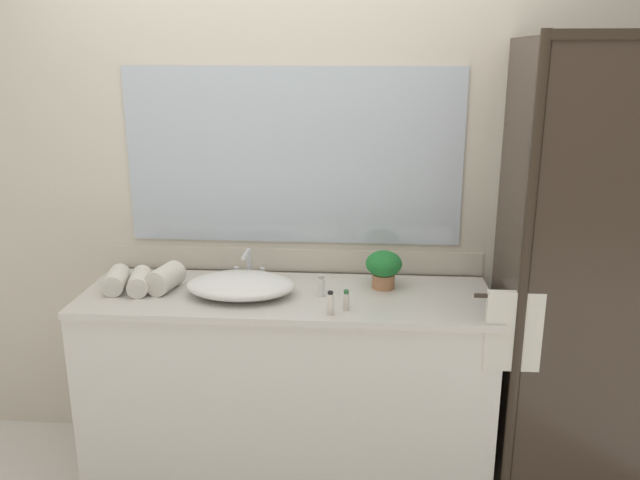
{
  "coord_description": "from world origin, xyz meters",
  "views": [
    {
      "loc": [
        0.35,
        -2.66,
        1.91
      ],
      "look_at": [
        0.15,
        0.0,
        1.15
      ],
      "focal_mm": 36.47,
      "sensor_mm": 36.0,
      "label": 1
    }
  ],
  "objects_px": {
    "faucet": "(249,269)",
    "amenity_bottle_body_wash": "(346,301)",
    "rolled_towel_near_edge": "(116,280)",
    "rolled_towel_far_edge": "(165,278)",
    "potted_plant": "(384,267)",
    "rolled_towel_middle": "(140,281)",
    "sink_basin": "(241,285)",
    "amenity_bottle_lotion": "(321,286)",
    "amenity_bottle_shampoo": "(330,303)"
  },
  "relations": [
    {
      "from": "amenity_bottle_shampoo",
      "to": "amenity_bottle_body_wash",
      "type": "relative_size",
      "value": 1.14
    },
    {
      "from": "faucet",
      "to": "amenity_bottle_lotion",
      "type": "bearing_deg",
      "value": -27.49
    },
    {
      "from": "sink_basin",
      "to": "amenity_bottle_lotion",
      "type": "distance_m",
      "value": 0.35
    },
    {
      "from": "amenity_bottle_shampoo",
      "to": "rolled_towel_middle",
      "type": "height_order",
      "value": "amenity_bottle_shampoo"
    },
    {
      "from": "faucet",
      "to": "rolled_towel_near_edge",
      "type": "height_order",
      "value": "faucet"
    },
    {
      "from": "potted_plant",
      "to": "rolled_towel_middle",
      "type": "xyz_separation_m",
      "value": [
        -1.08,
        -0.13,
        -0.05
      ]
    },
    {
      "from": "amenity_bottle_lotion",
      "to": "rolled_towel_far_edge",
      "type": "xyz_separation_m",
      "value": [
        -0.7,
        0.02,
        0.01
      ]
    },
    {
      "from": "sink_basin",
      "to": "rolled_towel_middle",
      "type": "bearing_deg",
      "value": 178.44
    },
    {
      "from": "rolled_towel_far_edge",
      "to": "faucet",
      "type": "bearing_deg",
      "value": 24.88
    },
    {
      "from": "potted_plant",
      "to": "amenity_bottle_body_wash",
      "type": "xyz_separation_m",
      "value": [
        -0.16,
        -0.28,
        -0.06
      ]
    },
    {
      "from": "rolled_towel_middle",
      "to": "rolled_towel_far_edge",
      "type": "relative_size",
      "value": 1.09
    },
    {
      "from": "sink_basin",
      "to": "amenity_bottle_lotion",
      "type": "relative_size",
      "value": 5.0
    },
    {
      "from": "faucet",
      "to": "amenity_bottle_lotion",
      "type": "height_order",
      "value": "faucet"
    },
    {
      "from": "sink_basin",
      "to": "amenity_bottle_body_wash",
      "type": "relative_size",
      "value": 5.47
    },
    {
      "from": "amenity_bottle_shampoo",
      "to": "rolled_towel_near_edge",
      "type": "relative_size",
      "value": 0.52
    },
    {
      "from": "amenity_bottle_shampoo",
      "to": "potted_plant",
      "type": "bearing_deg",
      "value": 56.53
    },
    {
      "from": "rolled_towel_near_edge",
      "to": "rolled_towel_far_edge",
      "type": "relative_size",
      "value": 1.07
    },
    {
      "from": "amenity_bottle_body_wash",
      "to": "amenity_bottle_lotion",
      "type": "bearing_deg",
      "value": 127.29
    },
    {
      "from": "amenity_bottle_lotion",
      "to": "sink_basin",
      "type": "bearing_deg",
      "value": -178.13
    },
    {
      "from": "amenity_bottle_shampoo",
      "to": "amenity_bottle_body_wash",
      "type": "xyz_separation_m",
      "value": [
        0.06,
        0.05,
        -0.01
      ]
    },
    {
      "from": "amenity_bottle_shampoo",
      "to": "rolled_towel_middle",
      "type": "bearing_deg",
      "value": 166.59
    },
    {
      "from": "faucet",
      "to": "amenity_bottle_lotion",
      "type": "distance_m",
      "value": 0.4
    },
    {
      "from": "faucet",
      "to": "rolled_towel_middle",
      "type": "bearing_deg",
      "value": -158.21
    },
    {
      "from": "sink_basin",
      "to": "amenity_bottle_body_wash",
      "type": "bearing_deg",
      "value": -16.53
    },
    {
      "from": "faucet",
      "to": "rolled_towel_middle",
      "type": "distance_m",
      "value": 0.49
    },
    {
      "from": "amenity_bottle_lotion",
      "to": "rolled_towel_middle",
      "type": "xyz_separation_m",
      "value": [
        -0.81,
        0.0,
        0.0
      ]
    },
    {
      "from": "rolled_towel_near_edge",
      "to": "amenity_bottle_shampoo",
      "type": "bearing_deg",
      "value": -12.36
    },
    {
      "from": "potted_plant",
      "to": "rolled_towel_far_edge",
      "type": "bearing_deg",
      "value": -173.84
    },
    {
      "from": "sink_basin",
      "to": "potted_plant",
      "type": "height_order",
      "value": "potted_plant"
    },
    {
      "from": "potted_plant",
      "to": "amenity_bottle_body_wash",
      "type": "height_order",
      "value": "potted_plant"
    },
    {
      "from": "faucet",
      "to": "amenity_bottle_body_wash",
      "type": "xyz_separation_m",
      "value": [
        0.47,
        -0.33,
        -0.01
      ]
    },
    {
      "from": "rolled_towel_near_edge",
      "to": "rolled_towel_middle",
      "type": "bearing_deg",
      "value": -3.9
    },
    {
      "from": "sink_basin",
      "to": "rolled_towel_middle",
      "type": "relative_size",
      "value": 2.41
    },
    {
      "from": "amenity_bottle_body_wash",
      "to": "amenity_bottle_shampoo",
      "type": "bearing_deg",
      "value": -138.6
    },
    {
      "from": "rolled_towel_middle",
      "to": "rolled_towel_far_edge",
      "type": "height_order",
      "value": "rolled_towel_far_edge"
    },
    {
      "from": "rolled_towel_near_edge",
      "to": "rolled_towel_far_edge",
      "type": "distance_m",
      "value": 0.22
    },
    {
      "from": "faucet",
      "to": "rolled_towel_middle",
      "type": "relative_size",
      "value": 0.86
    },
    {
      "from": "amenity_bottle_body_wash",
      "to": "rolled_towel_middle",
      "type": "distance_m",
      "value": 0.93
    },
    {
      "from": "sink_basin",
      "to": "amenity_bottle_body_wash",
      "type": "height_order",
      "value": "sink_basin"
    },
    {
      "from": "amenity_bottle_shampoo",
      "to": "sink_basin",
      "type": "bearing_deg",
      "value": 154.52
    },
    {
      "from": "rolled_towel_near_edge",
      "to": "potted_plant",
      "type": "bearing_deg",
      "value": 5.72
    },
    {
      "from": "potted_plant",
      "to": "rolled_towel_near_edge",
      "type": "bearing_deg",
      "value": -174.28
    },
    {
      "from": "amenity_bottle_lotion",
      "to": "amenity_bottle_shampoo",
      "type": "xyz_separation_m",
      "value": [
        0.05,
        -0.2,
        0.0
      ]
    },
    {
      "from": "rolled_towel_near_edge",
      "to": "rolled_towel_far_edge",
      "type": "height_order",
      "value": "rolled_towel_far_edge"
    },
    {
      "from": "amenity_bottle_body_wash",
      "to": "rolled_towel_near_edge",
      "type": "xyz_separation_m",
      "value": [
        -1.03,
        0.16,
        0.01
      ]
    },
    {
      "from": "rolled_towel_middle",
      "to": "sink_basin",
      "type": "bearing_deg",
      "value": -1.56
    },
    {
      "from": "amenity_bottle_shampoo",
      "to": "amenity_bottle_body_wash",
      "type": "distance_m",
      "value": 0.08
    },
    {
      "from": "potted_plant",
      "to": "rolled_towel_middle",
      "type": "height_order",
      "value": "potted_plant"
    },
    {
      "from": "faucet",
      "to": "amenity_bottle_shampoo",
      "type": "height_order",
      "value": "faucet"
    },
    {
      "from": "potted_plant",
      "to": "amenity_bottle_shampoo",
      "type": "height_order",
      "value": "potted_plant"
    }
  ]
}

